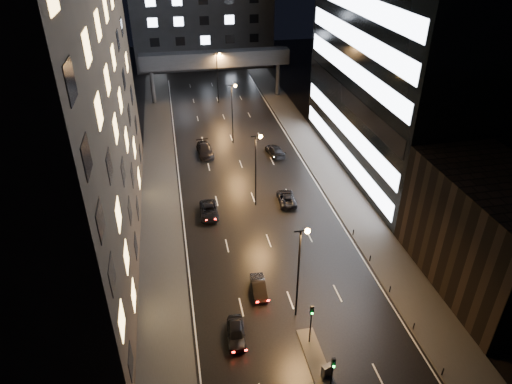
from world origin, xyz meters
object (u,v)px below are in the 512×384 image
(car_away_b, at_px, (259,287))
(car_away_c, at_px, (209,211))
(car_away_a, at_px, (236,333))
(utility_cabinet, at_px, (327,370))
(car_toward_a, at_px, (286,198))
(car_toward_b, at_px, (275,151))
(car_away_d, at_px, (205,150))

(car_away_b, height_order, car_away_c, car_away_c)
(car_away_a, xyz_separation_m, utility_cabinet, (6.80, -5.44, 0.05))
(car_toward_a, bearing_deg, car_away_c, 10.31)
(car_away_b, xyz_separation_m, utility_cabinet, (3.59, -10.91, 0.09))
(car_toward_a, xyz_separation_m, car_toward_b, (1.76, 14.19, 0.09))
(utility_cabinet, bearing_deg, car_away_a, 122.40)
(car_away_a, relative_size, car_toward_b, 0.78)
(car_toward_b, distance_m, utility_cabinet, 41.55)
(car_away_c, height_order, car_away_d, car_away_d)
(car_away_c, bearing_deg, car_away_a, -86.70)
(car_away_d, height_order, utility_cabinet, car_away_d)
(car_away_b, distance_m, car_toward_b, 31.57)
(car_away_a, bearing_deg, car_away_b, 64.90)
(car_away_b, xyz_separation_m, car_away_d, (-2.23, 32.69, 0.16))
(car_toward_a, bearing_deg, car_away_a, 68.84)
(car_away_c, relative_size, car_toward_a, 1.04)
(car_away_d, bearing_deg, car_toward_a, -64.49)
(car_away_b, height_order, car_toward_a, car_toward_a)
(car_toward_b, bearing_deg, car_away_a, 64.06)
(car_away_a, bearing_deg, car_toward_b, 76.72)
(car_away_a, distance_m, car_away_d, 38.17)
(car_away_a, relative_size, utility_cabinet, 3.44)
(car_away_b, bearing_deg, car_toward_a, 69.60)
(car_away_b, bearing_deg, utility_cabinet, -68.53)
(car_away_a, bearing_deg, car_away_c, 96.06)
(car_toward_a, bearing_deg, car_away_b, 70.63)
(car_away_b, relative_size, car_away_d, 0.70)
(utility_cabinet, bearing_deg, car_away_c, 86.33)
(car_toward_a, distance_m, utility_cabinet, 27.25)
(car_away_c, distance_m, car_toward_a, 10.60)
(car_away_c, bearing_deg, utility_cabinet, -72.20)
(car_toward_a, bearing_deg, car_toward_b, -92.80)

